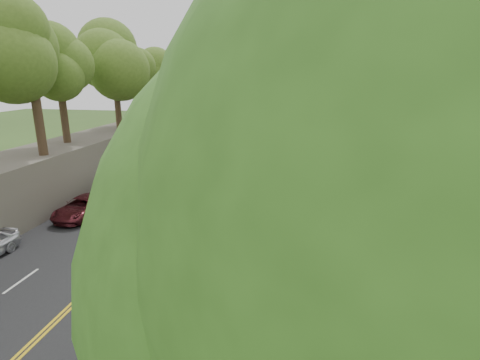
# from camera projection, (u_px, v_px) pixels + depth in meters

# --- Properties ---
(ground) EXTENTS (140.00, 140.00, 0.00)m
(ground) POSITION_uv_depth(u_px,v_px,m) (206.00, 240.00, 21.82)
(ground) COLOR #33511E
(ground) RESTS_ON ground
(road) EXTENTS (11.20, 66.00, 0.04)m
(road) POSITION_uv_depth(u_px,v_px,m) (195.00, 171.00, 36.95)
(road) COLOR black
(road) RESTS_ON ground
(sidewalk) EXTENTS (4.20, 66.00, 0.05)m
(sidewalk) POSITION_uv_depth(u_px,v_px,m) (275.00, 175.00, 35.49)
(sidewalk) COLOR gray
(sidewalk) RESTS_ON ground
(jersey_barrier) EXTENTS (0.42, 66.00, 0.60)m
(jersey_barrier) POSITION_uv_depth(u_px,v_px,m) (251.00, 171.00, 35.84)
(jersey_barrier) COLOR #D0E93A
(jersey_barrier) RESTS_ON ground
(rock_embankment) EXTENTS (5.00, 66.00, 4.00)m
(rock_embankment) POSITION_uv_depth(u_px,v_px,m) (118.00, 148.00, 37.88)
(rock_embankment) COLOR #595147
(rock_embankment) RESTS_ON ground
(chainlink_fence) EXTENTS (0.04, 66.00, 2.00)m
(chainlink_fence) POSITION_uv_depth(u_px,v_px,m) (298.00, 166.00, 34.84)
(chainlink_fence) COLOR slate
(chainlink_fence) RESTS_ON ground
(trees_embankment) EXTENTS (6.40, 66.00, 13.00)m
(trees_embankment) POSITION_uv_depth(u_px,v_px,m) (114.00, 60.00, 35.43)
(trees_embankment) COLOR #547525
(trees_embankment) RESTS_ON rock_embankment
(trees_fenceside) EXTENTS (7.00, 66.00, 14.00)m
(trees_fenceside) POSITION_uv_depth(u_px,v_px,m) (328.00, 101.00, 32.75)
(trees_fenceside) COLOR #49882B
(trees_fenceside) RESTS_ON ground
(streetlight) EXTENTS (2.52, 0.22, 8.00)m
(streetlight) POSITION_uv_depth(u_px,v_px,m) (139.00, 124.00, 35.65)
(streetlight) COLOR gray
(streetlight) RESTS_ON ground
(signpost) EXTENTS (0.62, 0.09, 3.10)m
(signpost) POSITION_uv_depth(u_px,v_px,m) (208.00, 231.00, 18.24)
(signpost) COLOR gray
(signpost) RESTS_ON sidewalk
(construction_barrel) EXTENTS (0.61, 0.61, 1.00)m
(construction_barrel) POSITION_uv_depth(u_px,v_px,m) (286.00, 167.00, 36.35)
(construction_barrel) COLOR red
(construction_barrel) RESTS_ON sidewalk
(concrete_block) EXTENTS (1.13, 0.88, 0.72)m
(concrete_block) POSITION_uv_depth(u_px,v_px,m) (248.00, 274.00, 17.35)
(concrete_block) COLOR slate
(concrete_block) RESTS_ON sidewalk
(car_1) EXTENTS (1.74, 4.43, 1.44)m
(car_1) POSITION_uv_depth(u_px,v_px,m) (108.00, 193.00, 27.92)
(car_1) COLOR white
(car_1) RESTS_ON road
(car_2) EXTENTS (2.25, 4.79, 1.33)m
(car_2) POSITION_uv_depth(u_px,v_px,m) (83.00, 207.00, 25.12)
(car_2) COLOR #5A1C23
(car_2) RESTS_ON road
(car_3) EXTENTS (2.23, 4.82, 1.36)m
(car_3) POSITION_uv_depth(u_px,v_px,m) (139.00, 168.00, 35.26)
(car_3) COLOR black
(car_3) RESTS_ON road
(car_4) EXTENTS (2.07, 4.63, 1.55)m
(car_4) POSITION_uv_depth(u_px,v_px,m) (146.00, 163.00, 37.01)
(car_4) COLOR #C5B389
(car_4) RESTS_ON road
(car_5) EXTENTS (1.79, 4.48, 1.45)m
(car_5) POSITION_uv_depth(u_px,v_px,m) (162.00, 161.00, 37.94)
(car_5) COLOR #A4A7AC
(car_5) RESTS_ON road
(car_6) EXTENTS (2.37, 5.00, 1.38)m
(car_6) POSITION_uv_depth(u_px,v_px,m) (202.00, 138.00, 51.13)
(car_6) COLOR black
(car_6) RESTS_ON road
(car_7) EXTENTS (2.16, 4.95, 1.42)m
(car_7) POSITION_uv_depth(u_px,v_px,m) (200.00, 133.00, 55.59)
(car_7) COLOR maroon
(car_7) RESTS_ON road
(car_8) EXTENTS (1.79, 3.98, 1.33)m
(car_8) POSITION_uv_depth(u_px,v_px,m) (220.00, 128.00, 60.82)
(car_8) COLOR white
(car_8) RESTS_ON road
(painter_0) EXTENTS (0.82, 0.99, 1.75)m
(painter_0) POSITION_uv_depth(u_px,v_px,m) (235.00, 217.00, 22.80)
(painter_0) COLOR yellow
(painter_0) RESTS_ON sidewalk
(painter_1) EXTENTS (0.50, 0.65, 1.57)m
(painter_1) POSITION_uv_depth(u_px,v_px,m) (243.00, 204.00, 25.36)
(painter_1) COLOR white
(painter_1) RESTS_ON sidewalk
(painter_2) EXTENTS (0.84, 0.94, 1.59)m
(painter_2) POSITION_uv_depth(u_px,v_px,m) (244.00, 202.00, 25.64)
(painter_2) COLOR black
(painter_2) RESTS_ON sidewalk
(painter_3) EXTENTS (0.95, 1.32, 1.84)m
(painter_3) POSITION_uv_depth(u_px,v_px,m) (233.00, 201.00, 25.51)
(painter_3) COLOR brown
(painter_3) RESTS_ON sidewalk
(person_far) EXTENTS (1.10, 0.61, 1.77)m
(person_far) POSITION_uv_depth(u_px,v_px,m) (298.00, 144.00, 45.67)
(person_far) COLOR black
(person_far) RESTS_ON sidewalk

